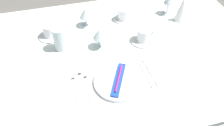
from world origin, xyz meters
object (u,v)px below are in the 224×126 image
Objects in this scene: toothbrush_package at (118,79)px; fork_inner at (81,84)px; napkin_folded at (182,9)px; coffee_cup_right at (124,14)px; fork_outer at (87,86)px; drink_tumbler at (60,40)px; dinner_plate at (118,82)px; wine_glass_centre at (169,0)px; spoon_soup at (149,68)px; wine_glass_left at (100,35)px; dinner_knife at (146,73)px; coffee_cup_left at (144,35)px; wine_glass_right at (86,14)px; fork_salad at (75,88)px; coffee_cup_far at (49,30)px.

fork_inner is at bearing 168.85° from toothbrush_package.
coffee_cup_right is at bearing 164.78° from napkin_folded.
fork_outer is 0.03m from fork_inner.
fork_inner is at bearing -77.69° from drink_tumbler.
wine_glass_centre reaches higher than dinner_plate.
spoon_soup is 0.32m from wine_glass_left.
wine_glass_centre reaches higher than coffee_cup_right.
napkin_folded reaches higher than dinner_knife.
spoon_soup is 0.45m from coffee_cup_right.
coffee_cup_left reaches higher than spoon_soup.
fork_inner is 1.75× the size of wine_glass_right.
toothbrush_package is 0.53m from coffee_cup_right.
coffee_cup_left is at bearing 29.60° from fork_salad.
fork_inner is 0.47m from coffee_cup_left.
coffee_cup_left is at bearing -155.31° from napkin_folded.
drink_tumbler reaches higher than fork_outer.
dinner_plate is 1.77× the size of drink_tumbler.
spoon_soup is at bearing 49.02° from dinner_knife.
napkin_folded is at bearing 29.87° from fork_outer.
toothbrush_package is 0.67m from napkin_folded.
toothbrush_package is 0.91× the size of fork_inner.
wine_glass_centre is at bearing 46.01° from dinner_plate.
fork_salad is 0.33m from wine_glass_left.
spoon_soup is (0.36, 0.02, 0.00)m from fork_inner.
napkin_folded is at bearing 27.64° from fork_salad.
wine_glass_left is at bearing 124.63° from dinner_knife.
coffee_cup_right is (-0.00, 0.45, 0.04)m from spoon_soup.
dinner_plate reaches higher than dinner_knife.
fork_outer is 1.58× the size of wine_glass_right.
fork_inner is at bearing -152.31° from napkin_folded.
dinner_plate is 0.70m from wine_glass_centre.
coffee_cup_right is 0.81× the size of wine_glass_left.
wine_glass_right is (0.08, 0.48, 0.09)m from fork_outer.
spoon_soup is at bearing 16.05° from dinner_plate.
dinner_knife is 0.62m from coffee_cup_far.
coffee_cup_right is 0.66× the size of wine_glass_centre.
fork_inner is (-0.18, 0.04, -0.02)m from toothbrush_package.
fork_inner is at bearing 26.49° from fork_salad.
toothbrush_package reaches higher than fork_inner.
wine_glass_left is (0.18, 0.26, 0.09)m from fork_salad.
wine_glass_right reaches higher than dinner_plate.
fork_salad is at bearing 176.68° from fork_outer.
coffee_cup_far is (-0.12, 0.41, 0.04)m from fork_inner.
coffee_cup_far is 0.32m from wine_glass_left.
wine_glass_centre is (0.66, 0.46, 0.10)m from fork_inner.
spoon_soup is 0.51m from drink_tumbler.
spoon_soup is 1.98× the size of coffee_cup_right.
coffee_cup_right is at bearing 101.31° from coffee_cup_left.
wine_glass_right is at bearing 80.30° from fork_outer.
napkin_folded is at bearing 24.69° from coffee_cup_left.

